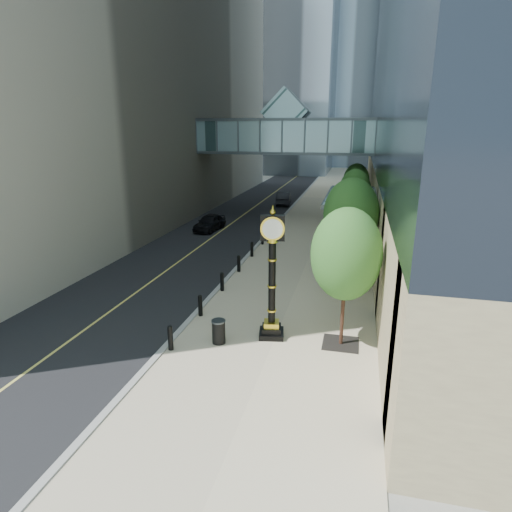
{
  "coord_description": "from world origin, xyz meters",
  "views": [
    {
      "loc": [
        3.89,
        -12.5,
        8.19
      ],
      "look_at": [
        -0.24,
        4.7,
        2.9
      ],
      "focal_mm": 30.0,
      "sensor_mm": 36.0,
      "label": 1
    }
  ],
  "objects_px": {
    "trash_bin": "(219,332)",
    "car_far": "(284,198)",
    "pedestrian": "(323,260)",
    "car_near": "(210,222)",
    "street_clock": "(272,284)"
  },
  "relations": [
    {
      "from": "trash_bin",
      "to": "car_far",
      "type": "xyz_separation_m",
      "value": [
        -3.11,
        32.5,
        0.2
      ]
    },
    {
      "from": "car_near",
      "to": "car_far",
      "type": "xyz_separation_m",
      "value": [
        3.81,
        13.94,
        0.03
      ]
    },
    {
      "from": "street_clock",
      "to": "car_far",
      "type": "xyz_separation_m",
      "value": [
        -5.02,
        31.47,
        -1.61
      ]
    },
    {
      "from": "street_clock",
      "to": "car_far",
      "type": "height_order",
      "value": "street_clock"
    },
    {
      "from": "car_near",
      "to": "street_clock",
      "type": "bearing_deg",
      "value": -57.32
    },
    {
      "from": "trash_bin",
      "to": "car_far",
      "type": "height_order",
      "value": "car_far"
    },
    {
      "from": "street_clock",
      "to": "car_near",
      "type": "height_order",
      "value": "street_clock"
    },
    {
      "from": "car_far",
      "to": "street_clock",
      "type": "bearing_deg",
      "value": 92.87
    },
    {
      "from": "street_clock",
      "to": "car_far",
      "type": "distance_m",
      "value": 31.91
    },
    {
      "from": "trash_bin",
      "to": "pedestrian",
      "type": "bearing_deg",
      "value": 71.39
    },
    {
      "from": "trash_bin",
      "to": "car_far",
      "type": "bearing_deg",
      "value": 95.46
    },
    {
      "from": "car_far",
      "to": "car_near",
      "type": "bearing_deg",
      "value": 68.52
    },
    {
      "from": "street_clock",
      "to": "pedestrian",
      "type": "relative_size",
      "value": 3.33
    },
    {
      "from": "pedestrian",
      "to": "car_near",
      "type": "xyz_separation_m",
      "value": [
        -10.13,
        9.02,
        -0.16
      ]
    },
    {
      "from": "car_far",
      "to": "trash_bin",
      "type": "bearing_deg",
      "value": 89.27
    }
  ]
}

